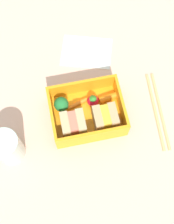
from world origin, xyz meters
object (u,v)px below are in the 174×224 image
(broccoli_floret, at_px, (61,104))
(folded_napkin, at_px, (86,52))
(carrot_stick_left, at_px, (108,97))
(drinking_glass, at_px, (8,147))
(chopstick_pair, at_px, (158,110))
(sandwich_left, at_px, (105,118))
(strawberry_far_left, at_px, (93,101))
(carrot_stick_far_left, at_px, (77,103))
(sandwich_center_left, at_px, (73,124))

(broccoli_floret, height_order, folded_napkin, broccoli_floret)
(carrot_stick_left, height_order, drinking_glass, drinking_glass)
(chopstick_pair, bearing_deg, drinking_glass, 4.95)
(broccoli_floret, bearing_deg, carrot_stick_left, -178.43)
(sandwich_left, height_order, strawberry_far_left, sandwich_left)
(sandwich_left, height_order, carrot_stick_left, sandwich_left)
(carrot_stick_far_left, distance_m, drinking_glass, 0.18)
(carrot_stick_far_left, relative_size, drinking_glass, 0.58)
(sandwich_left, xyz_separation_m, carrot_stick_far_left, (0.05, -0.05, -0.02))
(sandwich_left, bearing_deg, carrot_stick_far_left, -45.53)
(chopstick_pair, xyz_separation_m, folded_napkin, (0.13, -0.19, -0.00))
(chopstick_pair, distance_m, drinking_glass, 0.34)
(carrot_stick_left, height_order, chopstick_pair, carrot_stick_left)
(sandwich_center_left, xyz_separation_m, strawberry_far_left, (-0.05, -0.05, -0.01))
(sandwich_center_left, distance_m, broccoli_floret, 0.05)
(strawberry_far_left, xyz_separation_m, chopstick_pair, (-0.14, 0.04, -0.02))
(sandwich_center_left, height_order, broccoli_floret, sandwich_center_left)
(broccoli_floret, bearing_deg, folded_napkin, -121.10)
(sandwich_left, bearing_deg, chopstick_pair, -178.11)
(broccoli_floret, bearing_deg, sandwich_left, 150.72)
(sandwich_center_left, bearing_deg, carrot_stick_far_left, -109.44)
(sandwich_left, bearing_deg, strawberry_far_left, -71.07)
(strawberry_far_left, bearing_deg, broccoli_floret, -0.58)
(sandwich_center_left, distance_m, carrot_stick_left, 0.10)
(sandwich_left, distance_m, drinking_glass, 0.21)
(strawberry_far_left, bearing_deg, folded_napkin, -95.82)
(drinking_glass, height_order, folded_napkin, drinking_glass)
(sandwich_left, bearing_deg, folded_napkin, -89.38)
(broccoli_floret, bearing_deg, strawberry_far_left, 179.42)
(sandwich_left, distance_m, strawberry_far_left, 0.05)
(sandwich_left, relative_size, folded_napkin, 0.41)
(broccoli_floret, distance_m, drinking_glass, 0.14)
(carrot_stick_far_left, height_order, drinking_glass, drinking_glass)
(strawberry_far_left, relative_size, folded_napkin, 0.27)
(folded_napkin, bearing_deg, carrot_stick_left, 99.03)
(sandwich_center_left, bearing_deg, strawberry_far_left, -137.94)
(sandwich_left, relative_size, carrot_stick_left, 1.17)
(carrot_stick_left, xyz_separation_m, broccoli_floret, (0.11, 0.00, 0.02))
(broccoli_floret, xyz_separation_m, drinking_glass, (0.12, 0.07, 0.01))
(carrot_stick_far_left, bearing_deg, carrot_stick_left, 179.55)
(strawberry_far_left, distance_m, drinking_glass, 0.21)
(strawberry_far_left, relative_size, chopstick_pair, 0.17)
(sandwich_center_left, bearing_deg, carrot_stick_left, -150.01)
(carrot_stick_far_left, xyz_separation_m, chopstick_pair, (-0.18, 0.05, -0.01))
(chopstick_pair, bearing_deg, folded_napkin, -55.31)
(sandwich_left, bearing_deg, broccoli_floret, -29.28)
(carrot_stick_far_left, bearing_deg, strawberry_far_left, 173.12)
(folded_napkin, bearing_deg, strawberry_far_left, 84.18)
(carrot_stick_left, xyz_separation_m, chopstick_pair, (-0.11, 0.05, -0.02))
(drinking_glass, distance_m, folded_napkin, 0.30)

